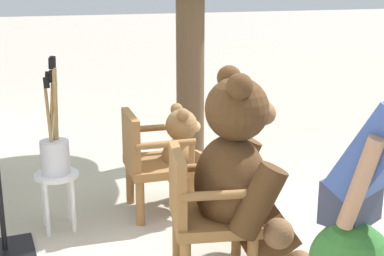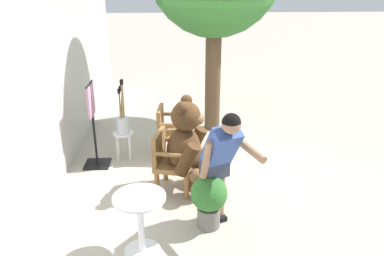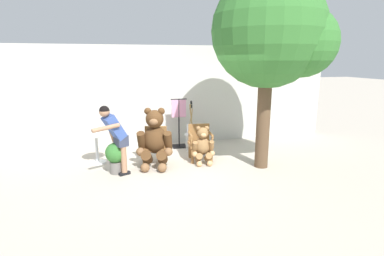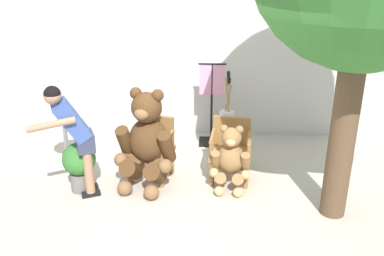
% 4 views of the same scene
% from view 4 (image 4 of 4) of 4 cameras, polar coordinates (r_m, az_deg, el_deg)
% --- Properties ---
extents(ground_plane, '(60.00, 60.00, 0.00)m').
position_cam_4_polar(ground_plane, '(5.58, -0.58, -9.84)').
color(ground_plane, '#B2A899').
extents(back_wall, '(10.00, 0.16, 2.80)m').
position_cam_4_polar(back_wall, '(7.29, 0.54, 9.88)').
color(back_wall, beige).
rests_on(back_wall, ground).
extents(wooden_chair_left, '(0.67, 0.64, 0.86)m').
position_cam_4_polar(wooden_chair_left, '(6.01, -5.32, -2.43)').
color(wooden_chair_left, olive).
rests_on(wooden_chair_left, ground).
extents(wooden_chair_right, '(0.61, 0.57, 0.86)m').
position_cam_4_polar(wooden_chair_right, '(5.96, 5.18, -2.64)').
color(wooden_chair_right, olive).
rests_on(wooden_chair_right, ground).
extents(teddy_bear_large, '(0.85, 0.86, 1.36)m').
position_cam_4_polar(teddy_bear_large, '(5.71, -6.06, -1.59)').
color(teddy_bear_large, '#4C3019').
rests_on(teddy_bear_large, ground).
extents(teddy_bear_small, '(0.54, 0.53, 0.90)m').
position_cam_4_polar(teddy_bear_small, '(5.71, 5.16, -4.07)').
color(teddy_bear_small, olive).
rests_on(teddy_bear_small, ground).
extents(person_visitor, '(0.71, 0.68, 1.52)m').
position_cam_4_polar(person_visitor, '(5.53, -15.47, -0.44)').
color(person_visitor, black).
rests_on(person_visitor, ground).
extents(white_stool, '(0.34, 0.34, 0.46)m').
position_cam_4_polar(white_stool, '(6.72, 4.57, -0.66)').
color(white_stool, silver).
rests_on(white_stool, ground).
extents(brush_bucket, '(0.22, 0.22, 0.90)m').
position_cam_4_polar(brush_bucket, '(6.60, 4.67, 1.75)').
color(brush_bucket, silver).
rests_on(brush_bucket, white_stool).
extents(round_side_table, '(0.56, 0.56, 0.72)m').
position_cam_4_polar(round_side_table, '(6.63, -16.52, -1.00)').
color(round_side_table, silver).
rests_on(round_side_table, ground).
extents(potted_plant, '(0.44, 0.44, 0.68)m').
position_cam_4_polar(potted_plant, '(5.85, -14.78, -4.57)').
color(potted_plant, slate).
rests_on(potted_plant, ground).
extents(clothing_display_stand, '(0.44, 0.40, 1.36)m').
position_cam_4_polar(clothing_display_stand, '(6.98, 2.63, 3.49)').
color(clothing_display_stand, black).
rests_on(clothing_display_stand, ground).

